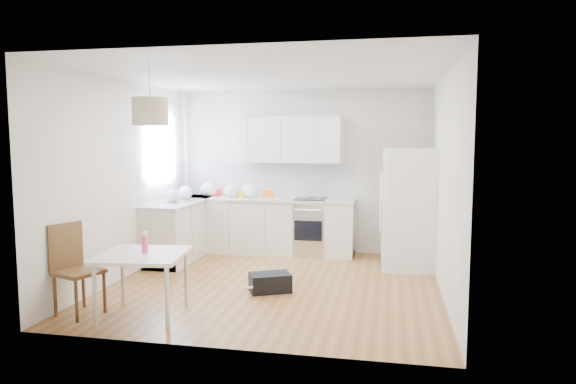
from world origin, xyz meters
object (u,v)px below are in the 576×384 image
(dining_table, at_px, (143,260))
(dining_chair, at_px, (79,270))
(refrigerator, at_px, (409,208))
(gym_bag, at_px, (270,282))

(dining_table, relative_size, dining_chair, 1.00)
(refrigerator, distance_m, dining_chair, 4.53)
(dining_table, height_order, gym_bag, dining_table)
(refrigerator, bearing_deg, dining_table, -139.08)
(refrigerator, distance_m, dining_table, 3.93)
(dining_table, xyz_separation_m, gym_bag, (1.12, 1.14, -0.50))
(dining_table, distance_m, gym_bag, 1.68)
(refrigerator, xyz_separation_m, dining_chair, (-3.55, -2.78, -0.39))
(dining_chair, bearing_deg, gym_bag, 53.75)
(refrigerator, height_order, gym_bag, refrigerator)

